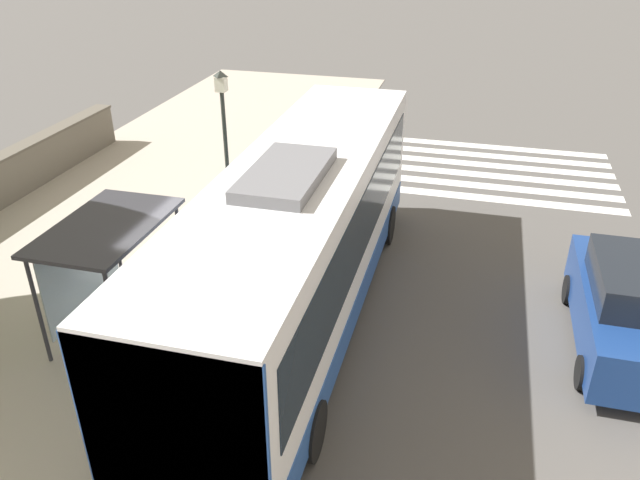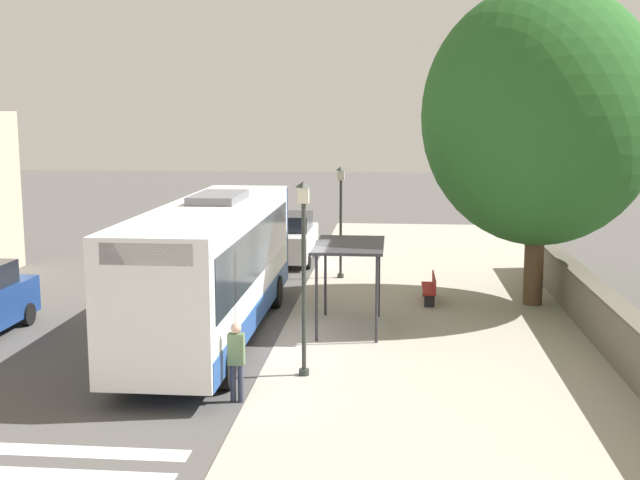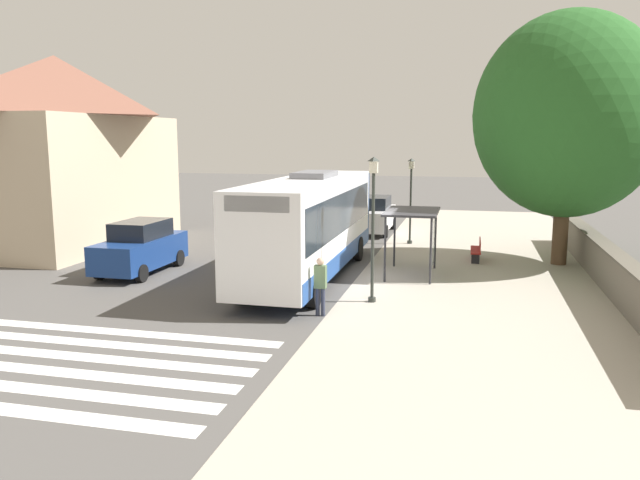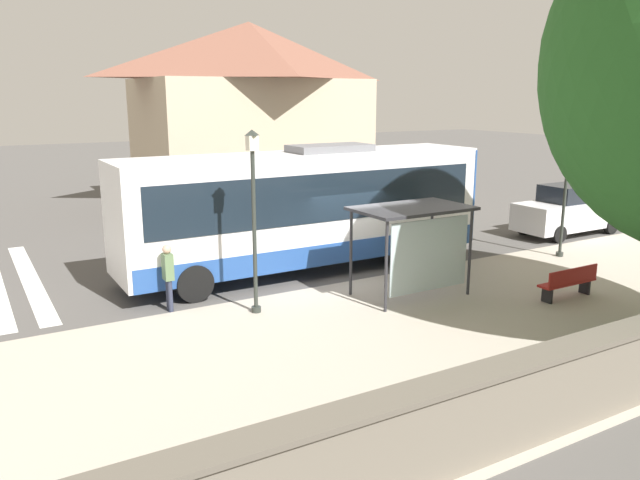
# 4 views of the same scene
# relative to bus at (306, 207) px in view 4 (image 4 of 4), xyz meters

# --- Properties ---
(ground_plane) EXTENTS (120.00, 120.00, 0.00)m
(ground_plane) POSITION_rel_bus_xyz_m (-1.74, -0.71, -1.97)
(ground_plane) COLOR #514F4C
(ground_plane) RESTS_ON ground
(sidewalk_plaza) EXTENTS (9.00, 44.00, 0.02)m
(sidewalk_plaza) POSITION_rel_bus_xyz_m (-6.24, -0.71, -1.96)
(sidewalk_plaza) COLOR #ADA393
(sidewalk_plaza) RESTS_ON ground
(stone_wall) EXTENTS (0.60, 20.00, 1.42)m
(stone_wall) POSITION_rel_bus_xyz_m (-10.29, -0.71, -1.26)
(stone_wall) COLOR #6B6356
(stone_wall) RESTS_ON ground
(background_building) EXTENTS (7.38, 11.25, 8.78)m
(background_building) POSITION_rel_bus_xyz_m (13.18, -4.14, 2.55)
(background_building) COLOR #C6B293
(background_building) RESTS_ON ground
(bus) EXTENTS (2.64, 11.40, 3.82)m
(bus) POSITION_rel_bus_xyz_m (0.00, 0.00, 0.00)
(bus) COLOR white
(bus) RESTS_ON ground
(bus_shelter) EXTENTS (1.89, 3.06, 2.43)m
(bus_shelter) POSITION_rel_bus_xyz_m (-3.76, -1.18, 0.07)
(bus_shelter) COLOR #2D2D33
(bus_shelter) RESTS_ON ground
(pedestrian) EXTENTS (0.34, 0.23, 1.71)m
(pedestrian) POSITION_rel_bus_xyz_m (-1.57, 4.80, -0.97)
(pedestrian) COLOR #2D3347
(pedestrian) RESTS_ON ground
(bench) EXTENTS (0.40, 1.86, 0.88)m
(bench) POSITION_rel_bus_xyz_m (-6.00, -4.60, -1.49)
(bench) COLOR maroon
(bench) RESTS_ON ground
(street_lamp_near) EXTENTS (0.28, 0.28, 4.51)m
(street_lamp_near) POSITION_rel_bus_xyz_m (-2.78, 2.99, 0.69)
(street_lamp_near) COLOR #2D332D
(street_lamp_near) RESTS_ON ground
(street_lamp_far) EXTENTS (0.28, 0.28, 4.10)m
(street_lamp_far) POSITION_rel_bus_xyz_m (-2.88, -8.10, 0.46)
(street_lamp_far) COLOR #2D332D
(street_lamp_far) RESTS_ON ground
(parked_car_behind_bus) EXTENTS (1.83, 4.64, 1.94)m
(parked_car_behind_bus) POSITION_rel_bus_xyz_m (-0.68, -11.27, -1.03)
(parked_car_behind_bus) COLOR silver
(parked_car_behind_bus) RESTS_ON ground
(parked_car_far_lane) EXTENTS (1.88, 4.48, 1.97)m
(parked_car_far_lane) POSITION_rel_bus_xyz_m (6.42, 0.72, -1.02)
(parked_car_far_lane) COLOR navy
(parked_car_far_lane) RESTS_ON ground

